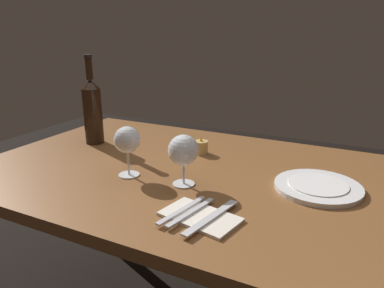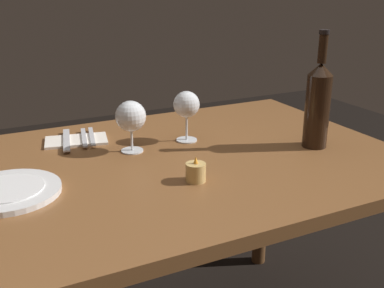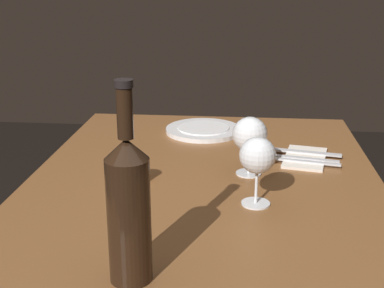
{
  "view_description": "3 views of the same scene",
  "coord_description": "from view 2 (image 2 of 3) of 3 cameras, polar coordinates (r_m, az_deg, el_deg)",
  "views": [
    {
      "loc": [
        0.55,
        -0.98,
        1.19
      ],
      "look_at": [
        0.08,
        -0.04,
        0.84
      ],
      "focal_mm": 33.8,
      "sensor_mm": 36.0,
      "label": 1
    },
    {
      "loc": [
        0.51,
        1.13,
        1.23
      ],
      "look_at": [
        -0.04,
        0.04,
        0.79
      ],
      "focal_mm": 43.76,
      "sensor_mm": 36.0,
      "label": 2
    },
    {
      "loc": [
        -1.21,
        -0.09,
        1.25
      ],
      "look_at": [
        0.01,
        0.03,
        0.84
      ],
      "focal_mm": 49.83,
      "sensor_mm": 36.0,
      "label": 3
    }
  ],
  "objects": [
    {
      "name": "wine_glass_right",
      "position": [
        1.37,
        -7.48,
        3.26
      ],
      "size": [
        0.09,
        0.09,
        0.15
      ],
      "color": "white",
      "rests_on": "dining_table"
    },
    {
      "name": "dinner_plate",
      "position": [
        1.2,
        -21.47,
        -5.36
      ],
      "size": [
        0.25,
        0.25,
        0.02
      ],
      "color": "white",
      "rests_on": "dining_table"
    },
    {
      "name": "dining_table",
      "position": [
        1.37,
        -1.98,
        -5.29
      ],
      "size": [
        1.3,
        0.9,
        0.74
      ],
      "color": "brown",
      "rests_on": "ground"
    },
    {
      "name": "votive_candle",
      "position": [
        1.18,
        0.45,
        -3.52
      ],
      "size": [
        0.05,
        0.05,
        0.07
      ],
      "color": "#DBB266",
      "rests_on": "dining_table"
    },
    {
      "name": "fork_inner",
      "position": [
        1.52,
        -13.03,
        0.79
      ],
      "size": [
        0.05,
        0.18,
        0.0
      ],
      "color": "silver",
      "rests_on": "folded_napkin"
    },
    {
      "name": "wine_bottle",
      "position": [
        1.44,
        15.08,
        4.82
      ],
      "size": [
        0.07,
        0.07,
        0.35
      ],
      "color": "black",
      "rests_on": "dining_table"
    },
    {
      "name": "fork_outer",
      "position": [
        1.52,
        -12.12,
        0.93
      ],
      "size": [
        0.05,
        0.18,
        0.0
      ],
      "color": "silver",
      "rests_on": "folded_napkin"
    },
    {
      "name": "wine_glass_left",
      "position": [
        1.45,
        -0.68,
        4.7
      ],
      "size": [
        0.08,
        0.08,
        0.16
      ],
      "color": "white",
      "rests_on": "dining_table"
    },
    {
      "name": "folded_napkin",
      "position": [
        1.52,
        -13.92,
        0.42
      ],
      "size": [
        0.21,
        0.15,
        0.01
      ],
      "color": "silver",
      "rests_on": "dining_table"
    },
    {
      "name": "table_knife",
      "position": [
        1.51,
        -15.05,
        0.48
      ],
      "size": [
        0.06,
        0.21,
        0.0
      ],
      "color": "silver",
      "rests_on": "folded_napkin"
    }
  ]
}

